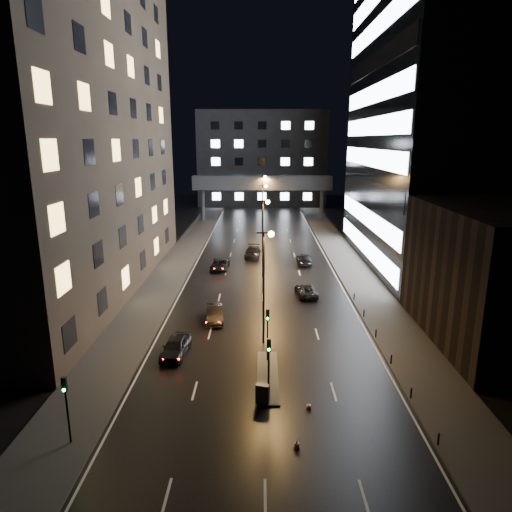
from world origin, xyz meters
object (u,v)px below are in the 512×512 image
at_px(car_away_a, 176,346).
at_px(car_away_c, 220,265).
at_px(car_toward_a, 306,290).
at_px(car_away_b, 215,314).
at_px(car_away_d, 253,252).
at_px(utility_cabinet, 263,394).
at_px(car_toward_b, 304,259).

height_order(car_away_a, car_away_c, car_away_a).
bearing_deg(car_toward_a, car_away_b, 32.42).
relative_size(car_away_d, car_toward_a, 1.17).
bearing_deg(car_toward_a, car_away_d, -75.49).
height_order(car_away_a, car_away_d, car_away_a).
bearing_deg(car_away_a, car_away_c, 92.67).
height_order(car_away_d, car_toward_a, car_away_d).
bearing_deg(utility_cabinet, car_away_b, 123.34).
height_order(car_away_b, car_toward_a, car_away_b).
relative_size(car_away_a, car_away_c, 0.93).
distance_m(car_away_a, car_toward_b, 32.11).
xyz_separation_m(car_away_a, car_away_c, (1.39, 25.97, -0.10)).
bearing_deg(car_away_b, car_toward_b, 56.60).
xyz_separation_m(car_away_a, car_toward_b, (13.38, 29.19, -0.08)).
xyz_separation_m(car_toward_a, utility_cabinet, (-5.09, -22.44, 0.18)).
distance_m(car_away_b, car_toward_b, 24.26).
relative_size(car_toward_b, utility_cabinet, 3.64).
xyz_separation_m(car_away_a, car_away_d, (5.84, 32.83, -0.01)).
bearing_deg(car_away_d, utility_cabinet, -84.77).
height_order(car_away_b, car_away_d, car_away_d).
bearing_deg(car_away_b, car_away_d, 75.71).
distance_m(car_away_a, car_away_d, 33.35).
bearing_deg(car_away_d, car_away_b, -94.21).
height_order(car_away_d, utility_cabinet, car_away_d).
bearing_deg(car_toward_b, car_away_d, -25.44).
bearing_deg(utility_cabinet, car_away_a, 150.51).
xyz_separation_m(car_away_d, car_toward_b, (7.53, -3.65, -0.07)).
xyz_separation_m(car_away_b, car_toward_b, (10.85, 21.70, -0.04)).
distance_m(car_toward_b, utility_cabinet, 36.97).
relative_size(car_away_c, car_away_d, 0.92).
bearing_deg(car_toward_a, car_away_a, 45.22).
xyz_separation_m(car_away_c, car_toward_b, (11.99, 3.21, 0.02)).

